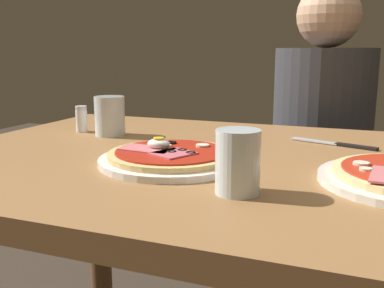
{
  "coord_description": "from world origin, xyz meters",
  "views": [
    {
      "loc": [
        0.27,
        -0.83,
        0.97
      ],
      "look_at": [
        -0.03,
        -0.05,
        0.8
      ],
      "focal_mm": 41.93,
      "sensor_mm": 36.0,
      "label": 1
    }
  ],
  "objects_px": {
    "water_glass_near": "(110,118)",
    "water_glass_far": "(238,166)",
    "pizza_foreground": "(171,157)",
    "knife": "(339,144)",
    "salt_shaker": "(82,119)",
    "diner_person": "(319,175)",
    "dining_table": "(216,214)"
  },
  "relations": [
    {
      "from": "water_glass_near",
      "to": "diner_person",
      "type": "height_order",
      "value": "diner_person"
    },
    {
      "from": "dining_table",
      "to": "water_glass_near",
      "type": "bearing_deg",
      "value": 160.01
    },
    {
      "from": "pizza_foreground",
      "to": "dining_table",
      "type": "bearing_deg",
      "value": 57.59
    },
    {
      "from": "water_glass_far",
      "to": "diner_person",
      "type": "height_order",
      "value": "diner_person"
    },
    {
      "from": "diner_person",
      "to": "knife",
      "type": "bearing_deg",
      "value": 99.2
    },
    {
      "from": "water_glass_far",
      "to": "knife",
      "type": "height_order",
      "value": "water_glass_far"
    },
    {
      "from": "pizza_foreground",
      "to": "water_glass_far",
      "type": "height_order",
      "value": "water_glass_far"
    },
    {
      "from": "pizza_foreground",
      "to": "diner_person",
      "type": "xyz_separation_m",
      "value": [
        0.2,
        0.78,
        -0.22
      ]
    },
    {
      "from": "water_glass_near",
      "to": "salt_shaker",
      "type": "xyz_separation_m",
      "value": [
        -0.09,
        0.02,
        -0.01
      ]
    },
    {
      "from": "dining_table",
      "to": "diner_person",
      "type": "bearing_deg",
      "value": 78.34
    },
    {
      "from": "water_glass_near",
      "to": "pizza_foreground",
      "type": "bearing_deg",
      "value": -38.83
    },
    {
      "from": "salt_shaker",
      "to": "diner_person",
      "type": "distance_m",
      "value": 0.82
    },
    {
      "from": "pizza_foreground",
      "to": "knife",
      "type": "bearing_deg",
      "value": 45.16
    },
    {
      "from": "pizza_foreground",
      "to": "water_glass_far",
      "type": "relative_size",
      "value": 2.84
    },
    {
      "from": "knife",
      "to": "diner_person",
      "type": "xyz_separation_m",
      "value": [
        -0.08,
        0.5,
        -0.21
      ]
    },
    {
      "from": "pizza_foreground",
      "to": "water_glass_near",
      "type": "relative_size",
      "value": 2.8
    },
    {
      "from": "dining_table",
      "to": "water_glass_far",
      "type": "relative_size",
      "value": 12.23
    },
    {
      "from": "water_glass_far",
      "to": "diner_person",
      "type": "distance_m",
      "value": 0.94
    },
    {
      "from": "pizza_foreground",
      "to": "salt_shaker",
      "type": "bearing_deg",
      "value": 147.64
    },
    {
      "from": "pizza_foreground",
      "to": "water_glass_far",
      "type": "distance_m",
      "value": 0.21
    },
    {
      "from": "dining_table",
      "to": "salt_shaker",
      "type": "bearing_deg",
      "value": 162.31
    },
    {
      "from": "dining_table",
      "to": "water_glass_near",
      "type": "distance_m",
      "value": 0.37
    },
    {
      "from": "salt_shaker",
      "to": "diner_person",
      "type": "bearing_deg",
      "value": 45.39
    },
    {
      "from": "pizza_foreground",
      "to": "salt_shaker",
      "type": "relative_size",
      "value": 4.02
    },
    {
      "from": "knife",
      "to": "diner_person",
      "type": "bearing_deg",
      "value": 99.2
    },
    {
      "from": "pizza_foreground",
      "to": "knife",
      "type": "height_order",
      "value": "pizza_foreground"
    },
    {
      "from": "dining_table",
      "to": "diner_person",
      "type": "height_order",
      "value": "diner_person"
    },
    {
      "from": "water_glass_far",
      "to": "knife",
      "type": "bearing_deg",
      "value": 73.77
    },
    {
      "from": "water_glass_near",
      "to": "diner_person",
      "type": "xyz_separation_m",
      "value": [
        0.45,
        0.57,
        -0.25
      ]
    },
    {
      "from": "water_glass_near",
      "to": "water_glass_far",
      "type": "bearing_deg",
      "value": -38.44
    },
    {
      "from": "pizza_foreground",
      "to": "water_glass_near",
      "type": "distance_m",
      "value": 0.33
    },
    {
      "from": "knife",
      "to": "salt_shaker",
      "type": "bearing_deg",
      "value": -174.53
    }
  ]
}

